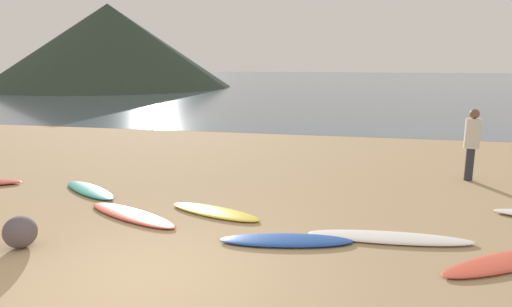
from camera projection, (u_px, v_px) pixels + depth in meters
ground_plane at (274, 147)px, 15.49m from camera, size 120.00×120.00×0.20m
ocean_water at (335, 81)px, 65.36m from camera, size 140.00×100.00×0.01m
headland_hill at (110, 46)px, 48.45m from camera, size 26.37×26.37×8.92m
surfboard_2 at (90, 190)px, 9.81m from camera, size 1.92×1.49×0.08m
surfboard_3 at (132, 215)px, 8.25m from camera, size 2.31×1.43×0.08m
surfboard_4 at (215, 212)px, 8.42m from camera, size 2.04×1.13×0.07m
surfboard_5 at (286, 240)px, 7.08m from camera, size 2.20×0.93×0.08m
surfboard_6 at (390, 238)px, 7.19m from camera, size 2.67×0.68×0.07m
surfboard_7 at (509, 261)px, 6.36m from camera, size 2.36×1.84×0.07m
person_0 at (472, 139)px, 10.57m from camera, size 0.35×0.35×1.74m
beach_rock_near at (20, 232)px, 6.86m from camera, size 0.50×0.50×0.50m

